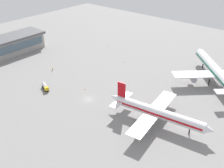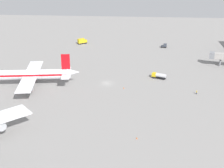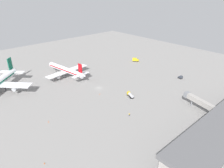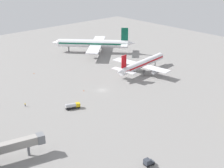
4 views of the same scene
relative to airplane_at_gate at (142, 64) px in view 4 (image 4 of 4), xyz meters
The scene contains 9 objects.
ground 34.00m from the airplane_at_gate, 81.56° to the right, with size 288.00×288.00×0.00m, color gray.
airplane_at_gate is the anchor object (origin of this frame).
airplane_taxiing 48.79m from the airplane_at_gate, behind, with size 45.07×43.29×17.13m.
baggage_tug 86.72m from the airplane_at_gate, 45.56° to the right, with size 2.62×3.45×2.30m.
fuel_truck 57.36m from the airplane_at_gate, 77.84° to the right, with size 4.02×6.56×2.50m.
ground_crew_worker 70.23m from the airplane_at_gate, 92.97° to the right, with size 0.57×0.43×1.67m.
jet_bridge 97.17m from the airplane_at_gate, 72.41° to the right, with size 8.26×23.72×6.74m.
safety_cone_near_gate 40.96m from the airplane_at_gate, 90.21° to the right, with size 0.44×0.44×0.60m, color #EA590C.
safety_cone_far_side 60.23m from the airplane_at_gate, 129.56° to the right, with size 0.44×0.44×0.60m, color #EA590C.
Camera 4 is at (110.82, -93.42, 61.34)m, focal length 51.74 mm.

